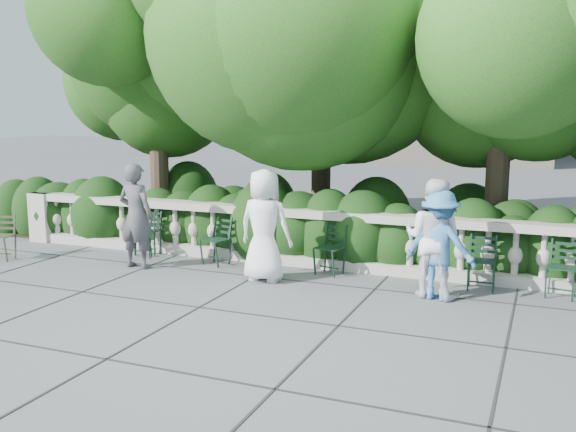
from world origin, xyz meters
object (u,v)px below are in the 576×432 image
at_px(person_older_blue, 440,245).
at_px(chair_e, 558,300).
at_px(chair_a, 210,266).
at_px(person_businessman, 265,225).
at_px(chair_b, 143,256).
at_px(chair_f, 480,292).
at_px(chair_d, 324,276).
at_px(person_casual_man, 433,238).
at_px(person_woman_grey, 136,216).
at_px(chair_c, 140,259).

bearing_deg(person_older_blue, chair_e, -149.94).
xyz_separation_m(chair_a, person_businessman, (1.27, -0.50, 0.89)).
height_order(chair_b, chair_f, same).
bearing_deg(chair_d, person_businessman, -129.16).
bearing_deg(person_casual_man, chair_e, -154.97).
relative_size(chair_f, person_woman_grey, 0.47).
relative_size(chair_a, chair_b, 1.00).
relative_size(chair_c, person_woman_grey, 0.47).
height_order(chair_b, person_casual_man, person_casual_man).
distance_m(chair_f, person_woman_grey, 5.72).
relative_size(chair_c, person_businessman, 0.47).
bearing_deg(chair_c, chair_f, -16.17).
bearing_deg(chair_d, chair_e, 13.68).
relative_size(person_woman_grey, person_older_blue, 1.15).
distance_m(chair_a, person_older_blue, 4.08).
relative_size(chair_e, person_woman_grey, 0.47).
distance_m(chair_d, person_casual_man, 2.05).
relative_size(chair_e, person_older_blue, 0.53).
distance_m(chair_f, person_businessman, 3.41).
height_order(chair_a, chair_d, same).
bearing_deg(person_businessman, chair_e, -169.04).
xyz_separation_m(chair_b, chair_c, (0.07, -0.20, 0.00)).
xyz_separation_m(chair_a, person_older_blue, (3.98, -0.47, 0.79)).
bearing_deg(chair_c, chair_a, -17.10).
height_order(chair_f, person_woman_grey, person_woman_grey).
relative_size(chair_c, person_older_blue, 0.53).
distance_m(chair_b, person_older_blue, 5.60).
xyz_separation_m(chair_d, person_businessman, (-0.79, -0.61, 0.89)).
bearing_deg(person_older_blue, chair_d, -6.65).
relative_size(chair_c, chair_f, 1.00).
height_order(chair_c, chair_d, same).
height_order(chair_b, chair_d, same).
distance_m(chair_c, chair_e, 7.03).
xyz_separation_m(chair_c, person_woman_grey, (0.34, -0.55, 0.90)).
height_order(chair_f, person_older_blue, person_older_blue).
xyz_separation_m(chair_a, person_woman_grey, (-1.11, -0.55, 0.90)).
bearing_deg(person_casual_man, chair_d, -5.53).
bearing_deg(chair_c, person_casual_man, -21.07).
height_order(chair_a, chair_e, same).
relative_size(chair_b, chair_e, 1.00).
height_order(chair_b, chair_e, same).
relative_size(chair_f, person_casual_man, 0.49).
distance_m(chair_a, chair_f, 4.51).
bearing_deg(chair_b, chair_e, -1.34).
relative_size(person_businessman, person_older_blue, 1.13).
bearing_deg(chair_d, person_older_blue, -3.16).
distance_m(person_businessman, person_casual_man, 2.60).
bearing_deg(chair_a, person_older_blue, 7.60).
bearing_deg(person_older_blue, person_woman_grey, 10.87).
height_order(chair_e, person_woman_grey, person_woman_grey).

